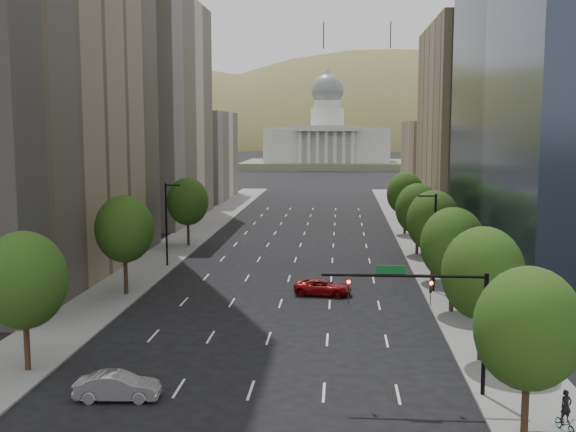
% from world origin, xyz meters
% --- Properties ---
extents(sidewalk_left, '(6.00, 200.00, 0.15)m').
position_xyz_m(sidewalk_left, '(-15.50, 60.00, 0.07)').
color(sidewalk_left, slate).
rests_on(sidewalk_left, ground).
extents(sidewalk_right, '(6.00, 200.00, 0.15)m').
position_xyz_m(sidewalk_right, '(15.50, 60.00, 0.07)').
color(sidewalk_right, slate).
rests_on(sidewalk_right, ground).
extents(midrise_cream_left, '(14.00, 30.00, 35.00)m').
position_xyz_m(midrise_cream_left, '(-25.00, 103.00, 17.50)').
color(midrise_cream_left, beige).
rests_on(midrise_cream_left, ground).
extents(filler_left, '(14.00, 26.00, 18.00)m').
position_xyz_m(filler_left, '(-25.00, 136.00, 9.00)').
color(filler_left, beige).
rests_on(filler_left, ground).
extents(parking_tan_right, '(14.00, 30.00, 30.00)m').
position_xyz_m(parking_tan_right, '(25.00, 100.00, 15.00)').
color(parking_tan_right, '#8C7759').
rests_on(parking_tan_right, ground).
extents(filler_right, '(14.00, 26.00, 16.00)m').
position_xyz_m(filler_right, '(25.00, 133.00, 8.00)').
color(filler_right, '#8C7759').
rests_on(filler_right, ground).
extents(tree_right_0, '(5.20, 5.20, 8.39)m').
position_xyz_m(tree_right_0, '(14.00, 25.00, 5.39)').
color(tree_right_0, '#382316').
rests_on(tree_right_0, ground).
extents(tree_right_1, '(5.20, 5.20, 8.75)m').
position_xyz_m(tree_right_1, '(14.00, 36.00, 5.75)').
color(tree_right_1, '#382316').
rests_on(tree_right_1, ground).
extents(tree_right_2, '(5.20, 5.20, 8.61)m').
position_xyz_m(tree_right_2, '(14.00, 48.00, 5.60)').
color(tree_right_2, '#382316').
rests_on(tree_right_2, ground).
extents(tree_right_3, '(5.20, 5.20, 8.89)m').
position_xyz_m(tree_right_3, '(14.00, 60.00, 5.89)').
color(tree_right_3, '#382316').
rests_on(tree_right_3, ground).
extents(tree_right_4, '(5.20, 5.20, 8.46)m').
position_xyz_m(tree_right_4, '(14.00, 74.00, 5.46)').
color(tree_right_4, '#382316').
rests_on(tree_right_4, ground).
extents(tree_right_5, '(5.20, 5.20, 8.75)m').
position_xyz_m(tree_right_5, '(14.00, 90.00, 5.75)').
color(tree_right_5, '#382316').
rests_on(tree_right_5, ground).
extents(tree_left_0, '(5.20, 5.20, 8.75)m').
position_xyz_m(tree_left_0, '(-14.00, 32.00, 5.75)').
color(tree_left_0, '#382316').
rests_on(tree_left_0, ground).
extents(tree_left_1, '(5.20, 5.20, 8.97)m').
position_xyz_m(tree_left_1, '(-14.00, 52.00, 5.96)').
color(tree_left_1, '#382316').
rests_on(tree_left_1, ground).
extents(tree_left_2, '(5.20, 5.20, 8.68)m').
position_xyz_m(tree_left_2, '(-14.00, 78.00, 5.68)').
color(tree_left_2, '#382316').
rests_on(tree_left_2, ground).
extents(streetlight_rn, '(1.70, 0.20, 9.00)m').
position_xyz_m(streetlight_rn, '(13.44, 55.00, 4.84)').
color(streetlight_rn, black).
rests_on(streetlight_rn, ground).
extents(streetlight_ln, '(1.70, 0.20, 9.00)m').
position_xyz_m(streetlight_ln, '(-13.44, 65.00, 4.84)').
color(streetlight_ln, black).
rests_on(streetlight_ln, ground).
extents(traffic_signal, '(9.12, 0.40, 7.38)m').
position_xyz_m(traffic_signal, '(10.53, 30.00, 5.17)').
color(traffic_signal, black).
rests_on(traffic_signal, ground).
extents(capitol, '(60.00, 40.00, 35.20)m').
position_xyz_m(capitol, '(0.00, 249.71, 8.58)').
color(capitol, '#596647').
rests_on(capitol, ground).
extents(foothills, '(720.00, 413.00, 263.00)m').
position_xyz_m(foothills, '(34.67, 599.39, -37.78)').
color(foothills, olive).
rests_on(foothills, ground).
extents(car_silver, '(4.73, 1.93, 1.53)m').
position_xyz_m(car_silver, '(-7.13, 28.09, 0.76)').
color(car_silver, gray).
rests_on(car_silver, ground).
extents(car_red_far, '(5.35, 2.95, 1.42)m').
position_xyz_m(car_red_far, '(3.51, 53.38, 0.71)').
color(car_red_far, maroon).
rests_on(car_red_far, ground).
extents(cyclist, '(0.97, 1.69, 2.12)m').
position_xyz_m(cyclist, '(16.02, 25.28, 0.86)').
color(cyclist, black).
rests_on(cyclist, sidewalk_right).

